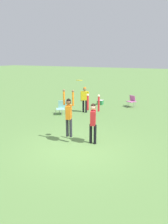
{
  "coord_description": "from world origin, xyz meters",
  "views": [
    {
      "loc": [
        3.9,
        -7.3,
        3.63
      ],
      "look_at": [
        -0.07,
        0.82,
        1.3
      ],
      "focal_mm": 35.0,
      "sensor_mm": 36.0,
      "label": 1
    }
  ],
  "objects_px": {
    "camping_chair_0": "(61,107)",
    "camping_chair_1": "(132,100)",
    "person_spectator_near": "(85,97)",
    "cooler_box": "(100,102)",
    "person_jumping": "(69,113)",
    "person_defending": "(93,118)",
    "frisbee": "(79,80)"
  },
  "relations": [
    {
      "from": "camping_chair_0",
      "to": "camping_chair_1",
      "type": "xyz_separation_m",
      "value": [
        3.52,
        4.02,
        0.01
      ]
    },
    {
      "from": "person_spectator_near",
      "to": "cooler_box",
      "type": "distance_m",
      "value": 2.8
    },
    {
      "from": "camping_chair_0",
      "to": "cooler_box",
      "type": "bearing_deg",
      "value": -141.41
    },
    {
      "from": "camping_chair_0",
      "to": "camping_chair_1",
      "type": "relative_size",
      "value": 1.06
    },
    {
      "from": "person_jumping",
      "to": "camping_chair_1",
      "type": "height_order",
      "value": "person_jumping"
    },
    {
      "from": "person_defending",
      "to": "cooler_box",
      "type": "xyz_separation_m",
      "value": [
        -2.6,
        7.28,
        -0.95
      ]
    },
    {
      "from": "person_defending",
      "to": "camping_chair_0",
      "type": "distance_m",
      "value": 5.2
    },
    {
      "from": "frisbee",
      "to": "cooler_box",
      "type": "height_order",
      "value": "frisbee"
    },
    {
      "from": "person_jumping",
      "to": "frisbee",
      "type": "bearing_deg",
      "value": -74.45
    },
    {
      "from": "camping_chair_0",
      "to": "person_spectator_near",
      "type": "bearing_deg",
      "value": -170.72
    },
    {
      "from": "person_defending",
      "to": "frisbee",
      "type": "distance_m",
      "value": 1.65
    },
    {
      "from": "person_jumping",
      "to": "camping_chair_1",
      "type": "xyz_separation_m",
      "value": [
        0.73,
        7.87,
        -0.83
      ]
    },
    {
      "from": "camping_chair_1",
      "to": "cooler_box",
      "type": "xyz_separation_m",
      "value": [
        -2.35,
        -0.28,
        -0.32
      ]
    },
    {
      "from": "person_spectator_near",
      "to": "cooler_box",
      "type": "height_order",
      "value": "person_spectator_near"
    },
    {
      "from": "person_spectator_near",
      "to": "person_jumping",
      "type": "bearing_deg",
      "value": -95.63
    },
    {
      "from": "camping_chair_0",
      "to": "frisbee",
      "type": "bearing_deg",
      "value": 97.06
    },
    {
      "from": "cooler_box",
      "to": "frisbee",
      "type": "bearing_deg",
      "value": -74.82
    },
    {
      "from": "frisbee",
      "to": "person_spectator_near",
      "type": "relative_size",
      "value": 0.15
    },
    {
      "from": "person_defending",
      "to": "frisbee",
      "type": "bearing_deg",
      "value": -101.44
    },
    {
      "from": "person_jumping",
      "to": "person_spectator_near",
      "type": "height_order",
      "value": "person_jumping"
    },
    {
      "from": "camping_chair_0",
      "to": "camping_chair_1",
      "type": "distance_m",
      "value": 5.34
    },
    {
      "from": "person_defending",
      "to": "person_spectator_near",
      "type": "distance_m",
      "value": 5.31
    },
    {
      "from": "person_jumping",
      "to": "person_spectator_near",
      "type": "bearing_deg",
      "value": 0.28
    },
    {
      "from": "frisbee",
      "to": "camping_chair_0",
      "type": "relative_size",
      "value": 0.3
    },
    {
      "from": "person_defending",
      "to": "person_jumping",
      "type": "bearing_deg",
      "value": -90.0
    },
    {
      "from": "person_defending",
      "to": "camping_chair_0",
      "type": "height_order",
      "value": "person_defending"
    },
    {
      "from": "person_defending",
      "to": "cooler_box",
      "type": "distance_m",
      "value": 7.78
    },
    {
      "from": "camping_chair_0",
      "to": "camping_chair_1",
      "type": "height_order",
      "value": "camping_chair_0"
    },
    {
      "from": "person_jumping",
      "to": "frisbee",
      "type": "height_order",
      "value": "frisbee"
    },
    {
      "from": "camping_chair_1",
      "to": "cooler_box",
      "type": "relative_size",
      "value": 2.05
    },
    {
      "from": "person_defending",
      "to": "cooler_box",
      "type": "height_order",
      "value": "person_defending"
    },
    {
      "from": "person_jumping",
      "to": "person_defending",
      "type": "height_order",
      "value": "person_jumping"
    }
  ]
}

